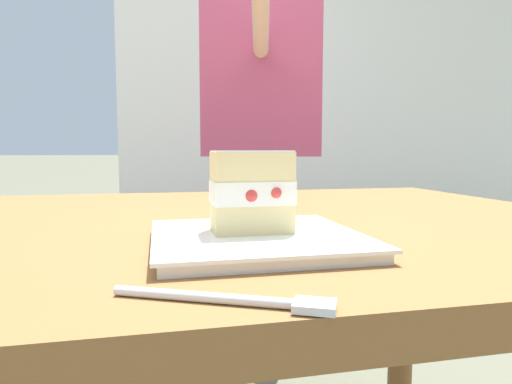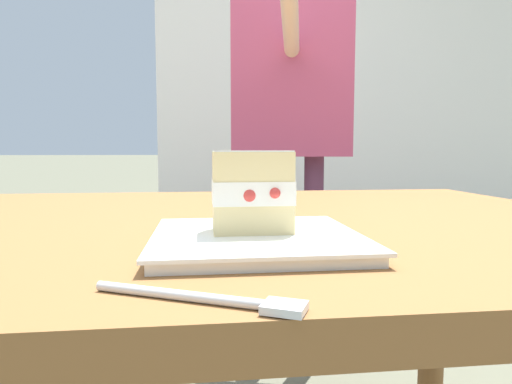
{
  "view_description": "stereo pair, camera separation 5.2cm",
  "coord_description": "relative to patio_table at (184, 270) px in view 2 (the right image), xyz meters",
  "views": [
    {
      "loc": [
        -0.02,
        -0.74,
        0.83
      ],
      "look_at": [
        0.1,
        -0.24,
        0.78
      ],
      "focal_mm": 30.96,
      "sensor_mm": 36.0,
      "label": 1
    },
    {
      "loc": [
        0.03,
        -0.75,
        0.83
      ],
      "look_at": [
        0.1,
        -0.24,
        0.78
      ],
      "focal_mm": 30.96,
      "sensor_mm": 36.0,
      "label": 2
    }
  ],
  "objects": [
    {
      "name": "dessert_plate",
      "position": [
        0.1,
        -0.24,
        0.1
      ],
      "size": [
        0.24,
        0.24,
        0.02
      ],
      "color": "white",
      "rests_on": "patio_table"
    },
    {
      "name": "patio_table",
      "position": [
        0.0,
        0.0,
        0.0
      ],
      "size": [
        1.48,
        0.93,
        0.72
      ],
      "color": "brown",
      "rests_on": "ground"
    },
    {
      "name": "dessert_fork",
      "position": [
        0.04,
        -0.43,
        0.09
      ],
      "size": [
        0.16,
        0.09,
        0.01
      ],
      "color": "silver",
      "rests_on": "patio_table"
    },
    {
      "name": "diner_person",
      "position": [
        0.37,
        0.91,
        0.44
      ],
      "size": [
        0.47,
        0.6,
        1.6
      ],
      "color": "#5D3049",
      "rests_on": "ground"
    },
    {
      "name": "cake_slice",
      "position": [
        0.09,
        -0.23,
        0.15
      ],
      "size": [
        0.09,
        0.07,
        0.1
      ],
      "color": "#EAD18C",
      "rests_on": "dessert_plate"
    },
    {
      "name": "patio_building",
      "position": [
        1.42,
        3.5,
        1.09
      ],
      "size": [
        3.36,
        2.66,
        3.44
      ],
      "color": "silver",
      "rests_on": "ground"
    }
  ]
}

